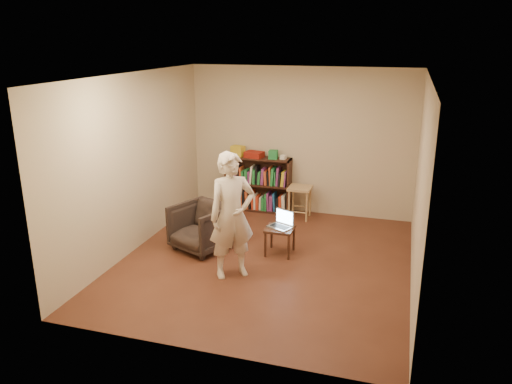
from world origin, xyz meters
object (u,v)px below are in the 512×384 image
(bookshelf, at_px, (258,187))
(armchair, at_px, (201,227))
(laptop, at_px, (282,223))
(side_table, at_px, (280,232))
(stool, at_px, (300,193))
(person, at_px, (232,216))

(bookshelf, height_order, armchair, bookshelf)
(laptop, bearing_deg, bookshelf, 140.99)
(laptop, bearing_deg, side_table, -81.41)
(stool, relative_size, armchair, 0.74)
(bookshelf, bearing_deg, person, -80.82)
(person, bearing_deg, side_table, 25.58)
(stool, relative_size, person, 0.34)
(bookshelf, relative_size, armchair, 1.56)
(side_table, bearing_deg, armchair, -171.23)
(armchair, distance_m, laptop, 1.21)
(side_table, height_order, person, person)
(armchair, bearing_deg, side_table, 31.72)
(bookshelf, bearing_deg, side_table, -64.16)
(stool, bearing_deg, side_table, -88.54)
(bookshelf, relative_size, laptop, 2.98)
(bookshelf, relative_size, person, 0.71)
(laptop, bearing_deg, armchair, -144.93)
(stool, distance_m, laptop, 1.53)
(bookshelf, distance_m, armchair, 1.98)
(armchair, relative_size, side_table, 1.89)
(side_table, bearing_deg, stool, 91.46)
(stool, bearing_deg, armchair, -122.78)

